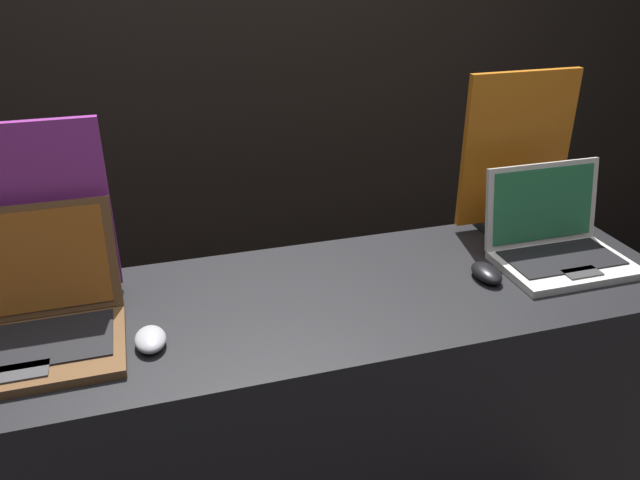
# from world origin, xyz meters

# --- Properties ---
(wall_back) EXTENTS (8.00, 0.05, 2.80)m
(wall_back) POSITION_xyz_m (0.00, 1.63, 1.40)
(wall_back) COLOR black
(wall_back) RESTS_ON ground_plane
(display_counter) EXTENTS (1.77, 0.56, 0.95)m
(display_counter) POSITION_xyz_m (0.00, 0.28, 0.47)
(display_counter) COLOR black
(display_counter) RESTS_ON ground_plane
(laptop_front) EXTENTS (0.40, 0.33, 0.26)m
(laptop_front) POSITION_xyz_m (-0.67, 0.28, 1.01)
(laptop_front) COLOR brown
(laptop_front) RESTS_ON display_counter
(mouse_front) EXTENTS (0.07, 0.10, 0.03)m
(mouse_front) POSITION_xyz_m (-0.42, 0.19, 0.96)
(mouse_front) COLOR #B2B2B7
(mouse_front) RESTS_ON display_counter
(promo_stand_front) EXTENTS (0.40, 0.07, 0.43)m
(promo_stand_front) POSITION_xyz_m (-0.67, 0.45, 1.15)
(promo_stand_front) COLOR black
(promo_stand_front) RESTS_ON display_counter
(laptop_back) EXTENTS (0.34, 0.27, 0.24)m
(laptop_back) POSITION_xyz_m (0.64, 0.28, 1.00)
(laptop_back) COLOR silver
(laptop_back) RESTS_ON display_counter
(mouse_back) EXTENTS (0.06, 0.11, 0.03)m
(mouse_back) POSITION_xyz_m (0.41, 0.24, 0.96)
(mouse_back) COLOR black
(mouse_back) RESTS_ON display_counter
(promo_stand_back) EXTENTS (0.34, 0.07, 0.46)m
(promo_stand_back) POSITION_xyz_m (0.64, 0.51, 1.16)
(promo_stand_back) COLOR black
(promo_stand_back) RESTS_ON display_counter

